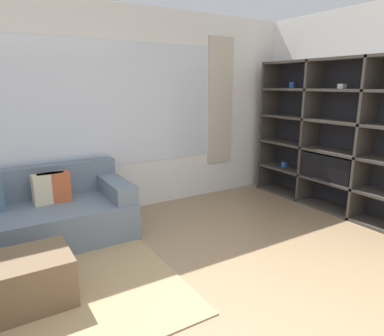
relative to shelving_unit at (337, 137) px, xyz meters
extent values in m
cube|color=white|center=(-2.62, 1.50, 0.34)|extent=(6.78, 0.07, 2.70)
cube|color=silver|center=(-2.62, 1.46, 0.44)|extent=(3.07, 0.01, 1.60)
cube|color=beige|center=(-0.92, 1.45, 0.44)|extent=(0.44, 0.03, 1.90)
cube|color=white|center=(0.20, -0.06, 0.34)|extent=(0.07, 4.26, 2.70)
cube|color=tan|center=(-4.14, -0.06, -1.01)|extent=(2.80, 2.02, 0.01)
cube|color=#232328|center=(0.16, 0.00, 0.01)|extent=(0.02, 2.54, 2.05)
cube|color=#3D3833|center=(-0.04, -0.42, 0.01)|extent=(0.41, 0.04, 2.05)
cube|color=#3D3833|center=(-0.04, 0.42, 0.01)|extent=(0.41, 0.04, 2.05)
cube|color=#3D3833|center=(-0.04, 1.27, 0.01)|extent=(0.41, 0.04, 2.05)
cube|color=#3D3833|center=(-0.04, 0.00, -0.99)|extent=(0.41, 2.54, 0.04)
cube|color=#3D3833|center=(-0.04, 0.00, -0.60)|extent=(0.41, 2.54, 0.04)
cube|color=#3D3833|center=(-0.04, 0.00, -0.19)|extent=(0.41, 2.54, 0.04)
cube|color=#3D3833|center=(-0.04, 0.00, 0.21)|extent=(0.41, 2.54, 0.04)
cube|color=#3D3833|center=(-0.04, 0.00, 0.62)|extent=(0.41, 2.54, 0.04)
cube|color=#3D3833|center=(-0.04, 0.00, 1.02)|extent=(0.41, 2.54, 0.04)
cube|color=black|center=(-0.20, 0.04, -0.41)|extent=(0.04, 0.84, 0.35)
cube|color=black|center=(-0.18, 0.04, -0.57)|extent=(0.10, 0.24, 0.03)
cylinder|color=#2856A8|center=(-0.06, 0.81, 0.69)|extent=(0.09, 0.09, 0.09)
cylinder|color=#2856A8|center=(-0.06, 0.87, -0.54)|extent=(0.09, 0.09, 0.09)
cube|color=white|center=(-0.06, -0.03, 0.67)|extent=(0.08, 0.08, 0.06)
cube|color=slate|center=(-3.81, 0.93, -0.80)|extent=(2.19, 0.96, 0.42)
cube|color=slate|center=(-3.81, 1.32, -0.41)|extent=(2.19, 0.18, 0.38)
cube|color=slate|center=(-2.84, 0.93, -0.50)|extent=(0.24, 0.90, 0.20)
cube|color=#C65B33|center=(-3.49, 1.04, -0.43)|extent=(0.35, 0.15, 0.34)
cube|color=beige|center=(-3.55, 1.04, -0.43)|extent=(0.35, 0.16, 0.34)
cube|color=brown|center=(-3.96, -0.16, -0.81)|extent=(0.70, 0.54, 0.41)
camera|label=1|loc=(-4.10, -2.89, 0.69)|focal=32.00mm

